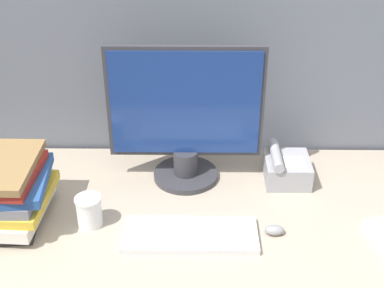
{
  "coord_description": "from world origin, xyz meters",
  "views": [
    {
      "loc": [
        -0.01,
        -1.03,
        1.82
      ],
      "look_at": [
        -0.02,
        0.42,
        0.96
      ],
      "focal_mm": 50.0,
      "sensor_mm": 36.0,
      "label": 1
    }
  ],
  "objects_px": {
    "keyboard": "(190,235)",
    "coffee_cup": "(89,211)",
    "book_stack": "(11,191)",
    "monitor": "(185,122)",
    "mouse": "(274,230)",
    "desk_telephone": "(286,168)"
  },
  "relations": [
    {
      "from": "book_stack",
      "to": "desk_telephone",
      "type": "height_order",
      "value": "book_stack"
    },
    {
      "from": "book_stack",
      "to": "desk_telephone",
      "type": "relative_size",
      "value": 1.7
    },
    {
      "from": "keyboard",
      "to": "mouse",
      "type": "bearing_deg",
      "value": 4.1
    },
    {
      "from": "monitor",
      "to": "desk_telephone",
      "type": "xyz_separation_m",
      "value": [
        0.36,
        -0.02,
        -0.18
      ]
    },
    {
      "from": "monitor",
      "to": "coffee_cup",
      "type": "distance_m",
      "value": 0.44
    },
    {
      "from": "book_stack",
      "to": "monitor",
      "type": "bearing_deg",
      "value": 24.43
    },
    {
      "from": "mouse",
      "to": "keyboard",
      "type": "bearing_deg",
      "value": -175.9
    },
    {
      "from": "keyboard",
      "to": "mouse",
      "type": "relative_size",
      "value": 6.91
    },
    {
      "from": "keyboard",
      "to": "coffee_cup",
      "type": "distance_m",
      "value": 0.33
    },
    {
      "from": "monitor",
      "to": "keyboard",
      "type": "distance_m",
      "value": 0.4
    },
    {
      "from": "coffee_cup",
      "to": "desk_telephone",
      "type": "bearing_deg",
      "value": 21.41
    },
    {
      "from": "mouse",
      "to": "book_stack",
      "type": "xyz_separation_m",
      "value": [
        -0.83,
        0.07,
        0.09
      ]
    },
    {
      "from": "monitor",
      "to": "book_stack",
      "type": "relative_size",
      "value": 1.74
    },
    {
      "from": "mouse",
      "to": "book_stack",
      "type": "distance_m",
      "value": 0.84
    },
    {
      "from": "mouse",
      "to": "monitor",
      "type": "bearing_deg",
      "value": 131.83
    },
    {
      "from": "keyboard",
      "to": "book_stack",
      "type": "xyz_separation_m",
      "value": [
        -0.57,
        0.09,
        0.1
      ]
    },
    {
      "from": "keyboard",
      "to": "mouse",
      "type": "distance_m",
      "value": 0.26
    },
    {
      "from": "mouse",
      "to": "book_stack",
      "type": "height_order",
      "value": "book_stack"
    },
    {
      "from": "coffee_cup",
      "to": "mouse",
      "type": "bearing_deg",
      "value": -4.19
    },
    {
      "from": "monitor",
      "to": "book_stack",
      "type": "xyz_separation_m",
      "value": [
        -0.55,
        -0.25,
        -0.12
      ]
    },
    {
      "from": "mouse",
      "to": "coffee_cup",
      "type": "relative_size",
      "value": 0.59
    },
    {
      "from": "monitor",
      "to": "coffee_cup",
      "type": "bearing_deg",
      "value": -137.69
    }
  ]
}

